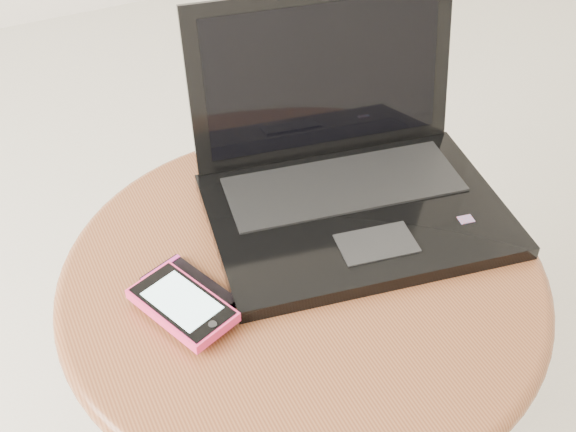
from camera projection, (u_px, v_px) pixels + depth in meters
name	position (u px, v px, depth m)	size (l,w,h in m)	color
table	(302.00, 324.00, 0.99)	(0.62, 0.62, 0.49)	#4F290F
laptop	(347.00, 173.00, 0.99)	(0.43, 0.38, 0.25)	black
phone_black	(188.00, 291.00, 0.88)	(0.10, 0.13, 0.01)	black
phone_pink	(182.00, 305.00, 0.85)	(0.11, 0.14, 0.02)	#F52E6A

